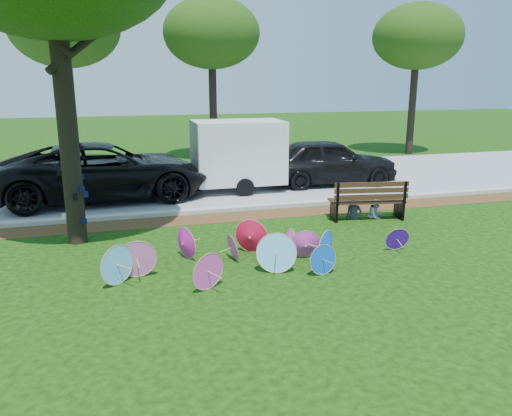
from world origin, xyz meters
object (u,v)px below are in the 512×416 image
Objects in this scene: black_van at (105,171)px; dark_pickup at (328,161)px; cargo_trailer at (238,152)px; parasol_pile at (243,251)px; person_left at (355,198)px; park_bench at (367,199)px; person_right at (377,196)px.

dark_pickup is (7.90, 0.30, -0.07)m from black_van.
parasol_pile is at bearing -102.13° from cargo_trailer.
person_left is (2.25, -4.45, -0.74)m from cargo_trailer.
dark_pickup is 4.73m from person_left.
cargo_trailer reaches higher than park_bench.
park_bench is (2.60, -4.50, -0.81)m from cargo_trailer.
parasol_pile is 4.79m from person_left.
person_left is at bearing -126.93° from black_van.
dark_pickup is 1.64× the size of cargo_trailer.
black_van is at bearing -177.00° from cargo_trailer.
black_van reaches higher than dark_pickup.
parasol_pile is 1.37× the size of dark_pickup.
black_van reaches higher than person_left.
park_bench is 1.75× the size of person_right.
park_bench is (-0.84, -4.63, -0.30)m from dark_pickup.
black_van is 8.29m from park_bench.
person_left reaches higher than parasol_pile.
person_right reaches higher than park_bench.
black_van is 8.56m from person_right.
person_right is at bearing 177.38° from dark_pickup.
parasol_pile is at bearing -172.67° from person_right.
person_right is at bearing 23.29° from person_left.
person_right reaches higher than parasol_pile.
black_van is 1.33× the size of dark_pickup.
parasol_pile is 5.66× the size of person_right.
parasol_pile is at bearing -121.17° from person_left.
person_left is at bearing 35.54° from parasol_pile.
parasol_pile is 5.56× the size of person_left.
park_bench is at bearing -59.35° from cargo_trailer.
person_left is (-0.35, 0.05, 0.07)m from park_bench.
black_van is 5.37× the size of person_left.
black_van is at bearing 157.53° from park_bench.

